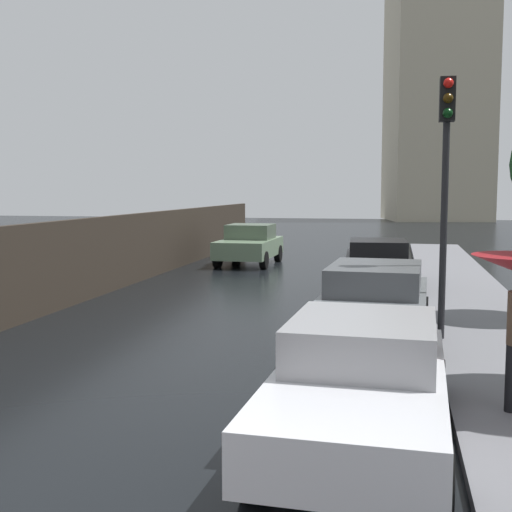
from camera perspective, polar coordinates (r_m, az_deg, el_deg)
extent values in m
cube|color=black|center=(18.66, 10.36, -0.93)|extent=(1.94, 4.00, 0.63)
cube|color=black|center=(18.62, 10.39, 0.70)|extent=(1.62, 2.01, 0.43)
cylinder|color=black|center=(19.97, 7.97, -1.37)|extent=(0.25, 0.65, 0.64)
cylinder|color=black|center=(20.02, 12.51, -1.44)|extent=(0.25, 0.65, 0.64)
cylinder|color=black|center=(17.42, 7.84, -2.41)|extent=(0.25, 0.65, 0.64)
cylinder|color=black|center=(17.47, 13.06, -2.49)|extent=(0.25, 0.65, 0.64)
cube|color=silver|center=(7.37, 8.92, -11.46)|extent=(1.93, 4.46, 0.56)
cube|color=gray|center=(7.43, 9.13, -7.13)|extent=(1.61, 1.96, 0.49)
cylinder|color=black|center=(8.93, 4.59, -10.21)|extent=(0.25, 0.66, 0.65)
cylinder|color=black|center=(8.81, 15.09, -10.61)|extent=(0.25, 0.66, 0.65)
cylinder|color=black|center=(6.25, -0.15, -17.34)|extent=(0.25, 0.66, 0.65)
cylinder|color=black|center=(6.08, 15.42, -18.23)|extent=(0.25, 0.66, 0.65)
cube|color=slate|center=(24.54, -0.59, 0.72)|extent=(1.91, 3.89, 0.63)
cube|color=#4D5C49|center=(24.71, -0.47, 2.11)|extent=(1.64, 1.66, 0.53)
cylinder|color=black|center=(23.15, 0.68, -0.36)|extent=(0.23, 0.63, 0.62)
cylinder|color=black|center=(23.56, -3.30, -0.26)|extent=(0.23, 0.63, 0.62)
cylinder|color=black|center=(25.62, 1.91, 0.23)|extent=(0.23, 0.63, 0.62)
cylinder|color=black|center=(26.00, -1.72, 0.31)|extent=(0.23, 0.63, 0.62)
cube|color=slate|center=(12.27, 10.16, -4.34)|extent=(1.98, 4.26, 0.63)
cube|color=#494D50|center=(12.05, 10.15, -1.87)|extent=(1.67, 2.33, 0.48)
cylinder|color=black|center=(13.76, 7.21, -4.53)|extent=(0.25, 0.67, 0.66)
cylinder|color=black|center=(13.65, 14.03, -4.75)|extent=(0.25, 0.67, 0.66)
cylinder|color=black|center=(11.09, 5.32, -7.02)|extent=(0.25, 0.67, 0.66)
cylinder|color=black|center=(10.95, 13.84, -7.32)|extent=(0.25, 0.67, 0.66)
cylinder|color=black|center=(8.57, 20.98, -9.72)|extent=(0.14, 0.14, 0.81)
cylinder|color=black|center=(12.09, 15.74, 2.02)|extent=(0.12, 0.12, 3.79)
cube|color=black|center=(12.16, 16.04, 12.74)|extent=(0.26, 0.26, 0.75)
sphere|color=red|center=(12.03, 16.14, 14.02)|extent=(0.17, 0.17, 0.17)
sphere|color=#392405|center=(11.99, 16.10, 12.84)|extent=(0.17, 0.17, 0.17)
sphere|color=black|center=(11.96, 16.07, 11.66)|extent=(0.17, 0.17, 0.17)
cube|color=#B2A88E|center=(62.69, 15.26, 13.39)|extent=(9.67, 9.82, 22.65)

